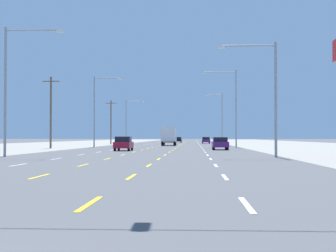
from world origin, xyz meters
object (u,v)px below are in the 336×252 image
box_truck_center_turn_mid (169,135)px  streetlight_right_row_2 (221,115)px  hatchback_inner_left_nearest (124,144)px  streetlight_left_row_0 (11,81)px  streetlight_right_row_1 (233,103)px  sedan_far_right_near (220,143)px  streetlight_left_row_2 (128,118)px  sedan_center_turn_far (178,140)px  streetlight_right_row_0 (269,89)px  streetlight_left_row_1 (97,107)px  sedan_far_right_midfar (206,140)px

box_truck_center_turn_mid → streetlight_right_row_2: streetlight_right_row_2 is taller
hatchback_inner_left_nearest → box_truck_center_turn_mid: size_ratio=0.54×
streetlight_left_row_0 → streetlight_right_row_1: bearing=60.3°
hatchback_inner_left_nearest → sedan_far_right_near: (10.66, 4.47, -0.03)m
hatchback_inner_left_nearest → streetlight_left_row_2: 51.61m
sedan_far_right_near → streetlight_left_row_0: bearing=-128.5°
sedan_far_right_near → sedan_center_turn_far: same height
streetlight_left_row_0 → streetlight_left_row_2: (-0.04, 67.72, -0.33)m
streetlight_right_row_1 → streetlight_right_row_0: bearing=-90.0°
box_truck_center_turn_mid → streetlight_left_row_1: streetlight_left_row_1 is taller
hatchback_inner_left_nearest → sedan_far_right_midfar: hatchback_inner_left_nearest is taller
streetlight_right_row_2 → sedan_far_right_near: bearing=-93.3°
sedan_far_right_near → streetlight_left_row_0: streetlight_left_row_0 is taller
streetlight_left_row_0 → streetlight_right_row_2: (19.53, 67.72, 0.30)m
box_truck_center_turn_mid → streetlight_left_row_0: bearing=-101.0°
hatchback_inner_left_nearest → sedan_center_turn_far: bearing=87.3°
sedan_center_turn_far → streetlight_right_row_0: (9.50, -92.99, 4.27)m
sedan_far_right_near → box_truck_center_turn_mid: (-7.31, 27.77, 1.08)m
hatchback_inner_left_nearest → streetlight_right_row_1: size_ratio=0.36×
hatchback_inner_left_nearest → streetlight_right_row_1: streetlight_right_row_1 is taller
streetlight_right_row_1 → sedan_far_right_midfar: bearing=93.6°
streetlight_left_row_1 → streetlight_right_row_1: streetlight_right_row_1 is taller
streetlight_left_row_0 → streetlight_left_row_2: size_ratio=1.06×
streetlight_right_row_0 → streetlight_left_row_1: (-19.41, 33.86, 0.85)m
streetlight_right_row_1 → streetlight_left_row_2: streetlight_right_row_1 is taller
sedan_far_right_near → streetlight_right_row_1: 14.09m
sedan_far_right_near → streetlight_right_row_2: bearing=86.7°
hatchback_inner_left_nearest → streetlight_left_row_1: 18.97m
sedan_far_right_midfar → streetlight_right_row_0: size_ratio=0.53×
hatchback_inner_left_nearest → streetlight_left_row_2: streetlight_left_row_2 is taller
streetlight_right_row_2 → sedan_center_turn_far: bearing=111.0°
streetlight_right_row_0 → streetlight_left_row_2: streetlight_left_row_2 is taller
hatchback_inner_left_nearest → box_truck_center_turn_mid: 32.43m
streetlight_right_row_1 → hatchback_inner_left_nearest: bearing=-127.4°
sedan_far_right_near → sedan_center_turn_far: size_ratio=1.00×
hatchback_inner_left_nearest → streetlight_left_row_0: size_ratio=0.40×
hatchback_inner_left_nearest → streetlight_left_row_1: bearing=110.1°
streetlight_right_row_1 → streetlight_right_row_2: size_ratio=1.03×
sedan_far_right_midfar → streetlight_left_row_1: 46.00m
box_truck_center_turn_mid → streetlight_right_row_2: (9.98, 18.78, 4.20)m
streetlight_left_row_2 → streetlight_left_row_1: bearing=-90.1°
sedan_far_right_near → streetlight_right_row_2: size_ratio=0.42×
sedan_center_turn_far → box_truck_center_turn_mid: bearing=-90.4°
streetlight_left_row_2 → streetlight_right_row_2: bearing=0.0°
box_truck_center_turn_mid → streetlight_left_row_0: streetlight_left_row_0 is taller
sedan_far_right_midfar → streetlight_right_row_0: bearing=-88.0°
streetlight_right_row_0 → streetlight_left_row_0: bearing=-180.0°
sedan_center_turn_far → streetlight_right_row_1: bearing=-80.9°
hatchback_inner_left_nearest → sedan_center_turn_far: hatchback_inner_left_nearest is taller
sedan_far_right_near → streetlight_right_row_0: bearing=-83.4°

